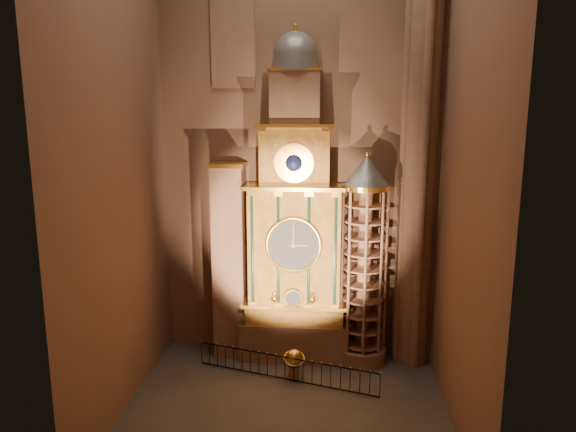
# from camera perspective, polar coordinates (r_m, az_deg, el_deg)

# --- Properties ---
(floor) EXTENTS (14.00, 14.00, 0.00)m
(floor) POSITION_cam_1_polar(r_m,az_deg,el_deg) (23.93, -0.21, -20.44)
(floor) COLOR #383330
(floor) RESTS_ON ground
(wall_back) EXTENTS (22.00, 0.00, 22.00)m
(wall_back) POSITION_cam_1_polar(r_m,az_deg,el_deg) (26.46, 0.98, 7.77)
(wall_back) COLOR brown
(wall_back) RESTS_ON floor
(wall_left) EXTENTS (0.00, 22.00, 22.00)m
(wall_left) POSITION_cam_1_polar(r_m,az_deg,el_deg) (22.26, -18.61, 6.61)
(wall_left) COLOR brown
(wall_left) RESTS_ON floor
(wall_right) EXTENTS (0.00, 22.00, 22.00)m
(wall_right) POSITION_cam_1_polar(r_m,az_deg,el_deg) (21.03, 19.25, 6.36)
(wall_right) COLOR brown
(wall_right) RESTS_ON floor
(astronomical_clock) EXTENTS (5.60, 2.41, 16.70)m
(astronomical_clock) POSITION_cam_1_polar(r_m,az_deg,el_deg) (26.03, 0.79, -1.90)
(astronomical_clock) COLOR #8C634C
(astronomical_clock) RESTS_ON floor
(portrait_tower) EXTENTS (1.80, 1.60, 10.20)m
(portrait_tower) POSITION_cam_1_polar(r_m,az_deg,el_deg) (26.89, -6.49, -4.92)
(portrait_tower) COLOR #8C634C
(portrait_tower) RESTS_ON floor
(stair_turret) EXTENTS (2.50, 2.50, 10.80)m
(stair_turret) POSITION_cam_1_polar(r_m,az_deg,el_deg) (26.11, 8.45, -5.18)
(stair_turret) COLOR #8C634C
(stair_turret) RESTS_ON floor
(gothic_pier) EXTENTS (2.04, 2.04, 22.00)m
(gothic_pier) POSITION_cam_1_polar(r_m,az_deg,el_deg) (25.74, 14.60, 7.34)
(gothic_pier) COLOR #8C634C
(gothic_pier) RESTS_ON floor
(stained_glass_window) EXTENTS (2.20, 0.14, 5.20)m
(stained_glass_window) POSITION_cam_1_polar(r_m,az_deg,el_deg) (27.06, -6.18, 19.46)
(stained_glass_window) COLOR navy
(stained_glass_window) RESTS_ON wall_back
(celestial_globe) EXTENTS (1.27, 1.23, 1.49)m
(celestial_globe) POSITION_cam_1_polar(r_m,az_deg,el_deg) (25.65, 0.70, -15.87)
(celestial_globe) COLOR #8C634C
(celestial_globe) RESTS_ON floor
(iron_railing) EXTENTS (8.80, 2.58, 1.18)m
(iron_railing) POSITION_cam_1_polar(r_m,az_deg,el_deg) (25.59, -0.35, -16.56)
(iron_railing) COLOR black
(iron_railing) RESTS_ON floor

